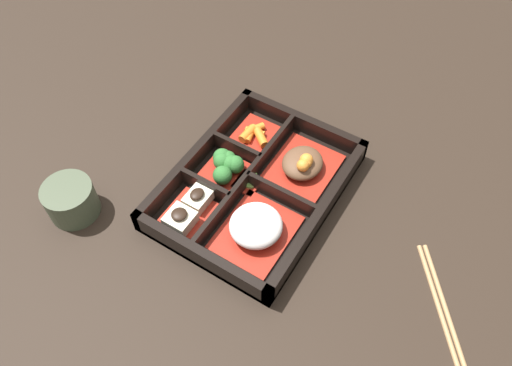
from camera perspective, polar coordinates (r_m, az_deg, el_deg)
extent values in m
plane|color=black|center=(0.83, 0.00, -1.02)|extent=(3.00, 3.00, 0.00)
cube|color=black|center=(0.83, 0.00, -0.82)|extent=(0.33, 0.25, 0.01)
cube|color=black|center=(0.86, -6.65, 3.17)|extent=(0.33, 0.01, 0.04)
cube|color=black|center=(0.79, 7.27, -3.77)|extent=(0.33, 0.01, 0.04)
cube|color=black|center=(0.90, 5.27, 6.66)|extent=(0.01, 0.25, 0.04)
cube|color=black|center=(0.75, -6.39, -8.37)|extent=(0.01, 0.25, 0.04)
cube|color=black|center=(0.82, -0.98, 0.34)|extent=(0.30, 0.01, 0.04)
cube|color=black|center=(0.86, -2.08, 3.60)|extent=(0.01, 0.09, 0.04)
cube|color=black|center=(0.81, -5.65, -0.67)|extent=(0.01, 0.09, 0.04)
cube|color=black|center=(0.80, 2.84, -1.56)|extent=(0.01, 0.13, 0.04)
cube|color=maroon|center=(0.85, 5.25, 1.59)|extent=(0.13, 0.10, 0.01)
ellipsoid|color=brown|center=(0.84, 5.34, 2.29)|extent=(0.07, 0.07, 0.03)
sphere|color=orange|center=(0.82, 5.82, 2.31)|extent=(0.02, 0.02, 0.02)
sphere|color=orange|center=(0.82, 5.78, 2.62)|extent=(0.02, 0.02, 0.02)
sphere|color=orange|center=(0.81, 5.38, 2.00)|extent=(0.02, 0.02, 0.02)
cube|color=maroon|center=(0.78, -0.01, -5.72)|extent=(0.13, 0.10, 0.01)
ellipsoid|color=silver|center=(0.76, -0.01, -4.88)|extent=(0.08, 0.08, 0.04)
cube|color=maroon|center=(0.89, -0.17, 5.39)|extent=(0.08, 0.07, 0.01)
cylinder|color=orange|center=(0.88, -0.99, 5.64)|extent=(0.03, 0.02, 0.02)
cylinder|color=orange|center=(0.88, 0.57, 5.21)|extent=(0.04, 0.04, 0.02)
cylinder|color=orange|center=(0.89, -0.17, 6.19)|extent=(0.04, 0.03, 0.01)
cylinder|color=orange|center=(0.89, -0.11, 5.88)|extent=(0.02, 0.04, 0.01)
cylinder|color=orange|center=(0.89, -0.64, 5.65)|extent=(0.04, 0.02, 0.01)
cube|color=maroon|center=(0.84, -3.73, 1.12)|extent=(0.07, 0.07, 0.01)
sphere|color=#2D6B2D|center=(0.84, -3.25, 2.73)|extent=(0.03, 0.03, 0.03)
sphere|color=#2D6B2D|center=(0.83, -2.90, 2.18)|extent=(0.03, 0.03, 0.03)
sphere|color=#2D6B2D|center=(0.83, -2.41, 2.13)|extent=(0.03, 0.03, 0.03)
sphere|color=#2D6B2D|center=(0.82, -3.86, 0.89)|extent=(0.03, 0.03, 0.03)
sphere|color=#2D6B2D|center=(0.84, -3.89, 2.93)|extent=(0.03, 0.03, 0.03)
sphere|color=#2D6B2D|center=(0.84, -3.85, 2.50)|extent=(0.03, 0.03, 0.03)
cube|color=maroon|center=(0.80, -7.55, -3.47)|extent=(0.08, 0.07, 0.01)
cube|color=beige|center=(0.80, -6.67, -1.83)|extent=(0.04, 0.03, 0.02)
ellipsoid|color=black|center=(0.79, -6.76, -1.26)|extent=(0.03, 0.02, 0.01)
cube|color=beige|center=(0.78, -8.64, -4.14)|extent=(0.04, 0.04, 0.02)
ellipsoid|color=black|center=(0.77, -8.78, -3.55)|extent=(0.03, 0.02, 0.01)
cube|color=maroon|center=(0.83, -0.81, 0.18)|extent=(0.04, 0.04, 0.01)
cylinder|color=#75A84C|center=(0.83, -0.48, 0.72)|extent=(0.02, 0.02, 0.01)
cylinder|color=#75A84C|center=(0.82, -0.57, 0.13)|extent=(0.02, 0.02, 0.00)
cylinder|color=#75A84C|center=(0.82, -0.87, 0.14)|extent=(0.02, 0.02, 0.01)
cylinder|color=#424C38|center=(0.84, -20.39, -1.85)|extent=(0.08, 0.08, 0.06)
cylinder|color=#597A38|center=(0.82, -20.89, -0.84)|extent=(0.07, 0.07, 0.01)
cylinder|color=#A87F51|center=(0.78, 20.94, -13.26)|extent=(0.17, 0.13, 0.01)
cylinder|color=#A87F51|center=(0.77, 20.31, -13.37)|extent=(0.17, 0.13, 0.01)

